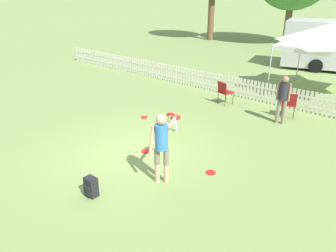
{
  "coord_description": "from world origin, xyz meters",
  "views": [
    {
      "loc": [
        5.77,
        -5.17,
        4.02
      ],
      "look_at": [
        0.78,
        0.64,
        0.77
      ],
      "focal_mm": 35.0,
      "sensor_mm": 36.0,
      "label": 1
    }
  ],
  "objects_px": {
    "folding_chair_center": "(224,91)",
    "canopy_tent_main": "(330,36)",
    "frisbee_midfield": "(146,151)",
    "folding_chair_blue_left": "(289,103)",
    "frisbee_near_dog": "(144,117)",
    "spectator_standing": "(283,96)",
    "frisbee_near_handler": "(211,172)",
    "backpack_on_grass": "(91,187)",
    "handler_person": "(162,141)",
    "leaping_dog": "(172,120)",
    "equipment_trailer": "(332,44)"
  },
  "relations": [
    {
      "from": "folding_chair_center",
      "to": "folding_chair_blue_left",
      "type": "bearing_deg",
      "value": -158.55
    },
    {
      "from": "handler_person",
      "to": "leaping_dog",
      "type": "bearing_deg",
      "value": 90.16
    },
    {
      "from": "handler_person",
      "to": "leaping_dog",
      "type": "height_order",
      "value": "handler_person"
    },
    {
      "from": "backpack_on_grass",
      "to": "canopy_tent_main",
      "type": "bearing_deg",
      "value": 82.97
    },
    {
      "from": "frisbee_midfield",
      "to": "folding_chair_blue_left",
      "type": "bearing_deg",
      "value": 69.13
    },
    {
      "from": "frisbee_near_handler",
      "to": "folding_chair_center",
      "type": "bearing_deg",
      "value": 118.5
    },
    {
      "from": "backpack_on_grass",
      "to": "folding_chair_blue_left",
      "type": "distance_m",
      "value": 7.16
    },
    {
      "from": "leaping_dog",
      "to": "frisbee_midfield",
      "type": "relative_size",
      "value": 4.03
    },
    {
      "from": "folding_chair_center",
      "to": "backpack_on_grass",
      "type": "bearing_deg",
      "value": 115.15
    },
    {
      "from": "frisbee_near_dog",
      "to": "frisbee_midfield",
      "type": "relative_size",
      "value": 1.0
    },
    {
      "from": "frisbee_midfield",
      "to": "equipment_trailer",
      "type": "xyz_separation_m",
      "value": [
        0.68,
        13.23,
        1.29
      ]
    },
    {
      "from": "equipment_trailer",
      "to": "backpack_on_grass",
      "type": "bearing_deg",
      "value": -105.38
    },
    {
      "from": "backpack_on_grass",
      "to": "folding_chair_center",
      "type": "bearing_deg",
      "value": 98.61
    },
    {
      "from": "handler_person",
      "to": "equipment_trailer",
      "type": "distance_m",
      "value": 14.03
    },
    {
      "from": "equipment_trailer",
      "to": "folding_chair_blue_left",
      "type": "bearing_deg",
      "value": -96.88
    },
    {
      "from": "frisbee_near_dog",
      "to": "folding_chair_center",
      "type": "bearing_deg",
      "value": 66.67
    },
    {
      "from": "backpack_on_grass",
      "to": "folding_chair_center",
      "type": "relative_size",
      "value": 0.5
    },
    {
      "from": "frisbee_midfield",
      "to": "folding_chair_center",
      "type": "distance_m",
      "value": 4.72
    },
    {
      "from": "handler_person",
      "to": "spectator_standing",
      "type": "relative_size",
      "value": 1.04
    },
    {
      "from": "folding_chair_center",
      "to": "canopy_tent_main",
      "type": "distance_m",
      "value": 4.65
    },
    {
      "from": "folding_chair_center",
      "to": "equipment_trailer",
      "type": "height_order",
      "value": "equipment_trailer"
    },
    {
      "from": "folding_chair_center",
      "to": "canopy_tent_main",
      "type": "xyz_separation_m",
      "value": [
        2.32,
        3.61,
        1.79
      ]
    },
    {
      "from": "frisbee_near_handler",
      "to": "folding_chair_center",
      "type": "height_order",
      "value": "folding_chair_center"
    },
    {
      "from": "leaping_dog",
      "to": "folding_chair_blue_left",
      "type": "height_order",
      "value": "leaping_dog"
    },
    {
      "from": "frisbee_midfield",
      "to": "spectator_standing",
      "type": "bearing_deg",
      "value": 66.09
    },
    {
      "from": "handler_person",
      "to": "folding_chair_center",
      "type": "relative_size",
      "value": 1.88
    },
    {
      "from": "backpack_on_grass",
      "to": "frisbee_midfield",
      "type": "bearing_deg",
      "value": 104.0
    },
    {
      "from": "handler_person",
      "to": "frisbee_near_dog",
      "type": "bearing_deg",
      "value": 105.49
    },
    {
      "from": "frisbee_near_dog",
      "to": "backpack_on_grass",
      "type": "relative_size",
      "value": 0.52
    },
    {
      "from": "canopy_tent_main",
      "to": "frisbee_midfield",
      "type": "bearing_deg",
      "value": -102.46
    },
    {
      "from": "leaping_dog",
      "to": "folding_chair_center",
      "type": "bearing_deg",
      "value": -119.01
    },
    {
      "from": "frisbee_near_dog",
      "to": "canopy_tent_main",
      "type": "xyz_separation_m",
      "value": [
        3.59,
        6.54,
        2.29
      ]
    },
    {
      "from": "frisbee_near_dog",
      "to": "folding_chair_blue_left",
      "type": "distance_m",
      "value": 4.81
    },
    {
      "from": "leaping_dog",
      "to": "folding_chair_blue_left",
      "type": "relative_size",
      "value": 1.04
    },
    {
      "from": "handler_person",
      "to": "spectator_standing",
      "type": "height_order",
      "value": "handler_person"
    },
    {
      "from": "folding_chair_blue_left",
      "to": "frisbee_near_handler",
      "type": "bearing_deg",
      "value": 72.28
    },
    {
      "from": "frisbee_near_dog",
      "to": "spectator_standing",
      "type": "distance_m",
      "value": 4.49
    },
    {
      "from": "leaping_dog",
      "to": "backpack_on_grass",
      "type": "relative_size",
      "value": 2.11
    },
    {
      "from": "frisbee_near_dog",
      "to": "spectator_standing",
      "type": "xyz_separation_m",
      "value": [
        3.63,
        2.49,
        0.92
      ]
    },
    {
      "from": "frisbee_midfield",
      "to": "equipment_trailer",
      "type": "bearing_deg",
      "value": 87.04
    },
    {
      "from": "frisbee_near_handler",
      "to": "canopy_tent_main",
      "type": "distance_m",
      "value": 8.37
    },
    {
      "from": "handler_person",
      "to": "folding_chair_center",
      "type": "height_order",
      "value": "handler_person"
    },
    {
      "from": "frisbee_midfield",
      "to": "handler_person",
      "type": "bearing_deg",
      "value": -31.33
    },
    {
      "from": "folding_chair_center",
      "to": "canopy_tent_main",
      "type": "bearing_deg",
      "value": -106.2
    },
    {
      "from": "folding_chair_center",
      "to": "frisbee_near_handler",
      "type": "bearing_deg",
      "value": 135.05
    },
    {
      "from": "canopy_tent_main",
      "to": "folding_chair_center",
      "type": "bearing_deg",
      "value": -122.74
    },
    {
      "from": "backpack_on_grass",
      "to": "spectator_standing",
      "type": "bearing_deg",
      "value": 78.23
    },
    {
      "from": "backpack_on_grass",
      "to": "canopy_tent_main",
      "type": "height_order",
      "value": "canopy_tent_main"
    },
    {
      "from": "backpack_on_grass",
      "to": "spectator_standing",
      "type": "relative_size",
      "value": 0.28
    },
    {
      "from": "frisbee_near_handler",
      "to": "frisbee_midfield",
      "type": "xyz_separation_m",
      "value": [
        -1.92,
        -0.22,
        0.0
      ]
    }
  ]
}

